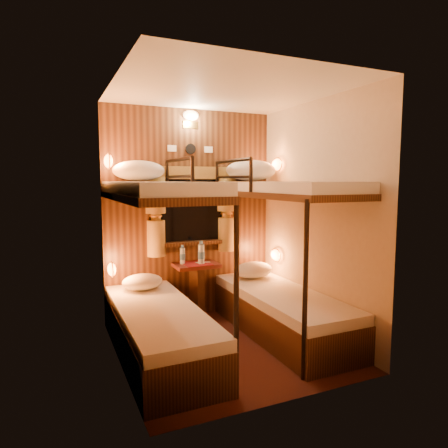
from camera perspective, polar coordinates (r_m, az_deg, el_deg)
name	(u,v)px	position (r m, az deg, el deg)	size (l,w,h in m)	color
floor	(227,346)	(4.02, 0.42, -17.10)	(2.10, 2.10, 0.00)	#3E1A11
ceiling	(227,90)	(3.78, 0.45, 18.60)	(2.10, 2.10, 0.00)	silver
wall_back	(190,214)	(4.68, -4.85, 1.41)	(2.40, 2.40, 0.00)	#C6B293
wall_front	(289,237)	(2.79, 9.31, -1.89)	(2.40, 2.40, 0.00)	#C6B293
wall_left	(117,228)	(3.43, -15.01, -0.53)	(2.40, 2.40, 0.00)	#C6B293
wall_right	(315,219)	(4.22, 12.91, 0.75)	(2.40, 2.40, 0.00)	#C6B293
back_panel	(191,214)	(4.67, -4.79, 1.40)	(2.00, 0.03, 2.40)	#321B0D
bunk_left	(158,296)	(3.69, -9.39, -10.11)	(0.72, 1.90, 1.82)	#321B0D
bunk_right	(282,281)	(4.19, 8.22, -8.11)	(0.72, 1.90, 1.82)	#321B0D
window	(191,216)	(4.64, -4.67, 1.14)	(1.00, 0.12, 0.79)	black
curtains	(192,209)	(4.60, -4.54, 2.13)	(1.10, 0.22, 1.00)	olive
back_fixtures	(191,122)	(4.67, -4.77, 14.27)	(0.54, 0.09, 0.48)	black
reading_lamps	(201,213)	(4.35, -3.36, 1.59)	(2.00, 0.20, 1.25)	orange
table	(197,284)	(4.63, -3.95, -8.50)	(0.50, 0.34, 0.66)	#5B2014
bottle_left	(183,256)	(4.56, -5.95, -4.53)	(0.06, 0.06, 0.21)	#99BFE5
bottle_right	(201,254)	(4.53, -3.28, -4.31)	(0.08, 0.08, 0.26)	#99BFE5
sachet_a	(207,262)	(4.63, -2.47, -5.47)	(0.07, 0.06, 0.01)	silver
sachet_b	(199,263)	(4.61, -3.54, -5.52)	(0.08, 0.06, 0.01)	silver
pillow_lower_left	(143,282)	(4.29, -11.57, -8.09)	(0.42, 0.30, 0.17)	silver
pillow_lower_right	(253,270)	(4.72, 4.19, -6.55)	(0.47, 0.34, 0.19)	silver
pillow_upper_left	(139,171)	(4.22, -12.07, 7.46)	(0.53, 0.38, 0.21)	silver
pillow_upper_right	(251,170)	(4.66, 3.90, 7.65)	(0.61, 0.44, 0.24)	silver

